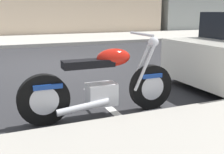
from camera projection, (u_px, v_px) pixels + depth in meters
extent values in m
plane|color=#28282B|center=(59.00, 65.00, 7.28)|extent=(260.00, 260.00, 0.00)
cube|color=#ADA89E|center=(220.00, 33.00, 17.72)|extent=(120.00, 5.00, 0.14)
cube|color=silver|center=(108.00, 107.00, 4.09)|extent=(0.12, 2.20, 0.01)
cylinder|color=black|center=(151.00, 87.00, 3.97)|extent=(0.66, 0.11, 0.66)
cylinder|color=silver|center=(151.00, 87.00, 3.97)|extent=(0.36, 0.12, 0.36)
cylinder|color=black|center=(44.00, 100.00, 3.39)|extent=(0.66, 0.11, 0.66)
cylinder|color=silver|center=(44.00, 100.00, 3.39)|extent=(0.36, 0.12, 0.36)
cube|color=silver|center=(101.00, 94.00, 3.69)|extent=(0.40, 0.26, 0.30)
cube|color=black|center=(88.00, 64.00, 3.52)|extent=(0.68, 0.22, 0.10)
ellipsoid|color=#B7190F|center=(114.00, 57.00, 3.64)|extent=(0.48, 0.24, 0.24)
cube|color=navy|center=(47.00, 86.00, 3.37)|extent=(0.36, 0.18, 0.06)
cube|color=navy|center=(150.00, 75.00, 3.92)|extent=(0.32, 0.16, 0.06)
cylinder|color=silver|center=(140.00, 66.00, 3.90)|extent=(0.34, 0.04, 0.65)
cylinder|color=silver|center=(145.00, 68.00, 3.78)|extent=(0.34, 0.04, 0.65)
cylinder|color=silver|center=(141.00, 34.00, 3.72)|extent=(0.04, 0.62, 0.04)
sphere|color=silver|center=(154.00, 42.00, 3.82)|extent=(0.15, 0.15, 0.15)
cylinder|color=silver|center=(83.00, 107.00, 3.47)|extent=(0.71, 0.09, 0.16)
cylinder|color=black|center=(194.00, 65.00, 5.72)|extent=(0.62, 0.23, 0.62)
cylinder|color=black|center=(219.00, 32.00, 14.91)|extent=(0.63, 0.24, 0.62)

